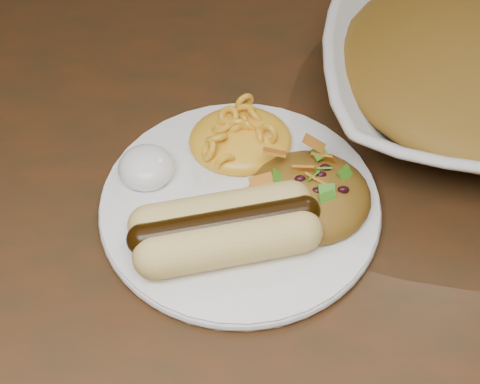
{
  "coord_description": "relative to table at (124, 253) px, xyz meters",
  "views": [
    {
      "loc": [
        0.08,
        -0.38,
        1.2
      ],
      "look_at": [
        0.1,
        -0.03,
        0.77
      ],
      "focal_mm": 55.0,
      "sensor_mm": 36.0,
      "label": 1
    }
  ],
  "objects": [
    {
      "name": "hotdog",
      "position": [
        0.09,
        -0.07,
        0.12
      ],
      "size": [
        0.12,
        0.08,
        0.03
      ],
      "rotation": [
        0.0,
        0.0,
        0.16
      ],
      "color": "#F7DE64",
      "rests_on": "plate"
    },
    {
      "name": "taco_salad",
      "position": [
        0.16,
        -0.03,
        0.12
      ],
      "size": [
        0.09,
        0.09,
        0.04
      ],
      "rotation": [
        0.0,
        0.0,
        0.4
      ],
      "color": "#A53010",
      "rests_on": "plate"
    },
    {
      "name": "mac_and_cheese",
      "position": [
        0.11,
        0.03,
        0.12
      ],
      "size": [
        0.1,
        0.09,
        0.03
      ],
      "primitive_type": "ellipsoid",
      "rotation": [
        0.0,
        0.0,
        -0.23
      ],
      "color": "yellow",
      "rests_on": "plate"
    },
    {
      "name": "plate",
      "position": [
        0.1,
        -0.03,
        0.1
      ],
      "size": [
        0.24,
        0.24,
        0.01
      ],
      "primitive_type": "cylinder",
      "rotation": [
        0.0,
        0.0,
        0.12
      ],
      "color": "white",
      "rests_on": "table"
    },
    {
      "name": "table",
      "position": [
        0.0,
        0.0,
        0.0
      ],
      "size": [
        1.6,
        0.9,
        0.75
      ],
      "color": "#41200F",
      "rests_on": "floor"
    },
    {
      "name": "serving_bowl",
      "position": [
        0.31,
        0.07,
        0.13
      ],
      "size": [
        0.31,
        0.31,
        0.07
      ],
      "primitive_type": "imported",
      "rotation": [
        0.0,
        0.0,
        -0.17
      ],
      "color": "silver",
      "rests_on": "table"
    },
    {
      "name": "sour_cream",
      "position": [
        0.03,
        0.0,
        0.12
      ],
      "size": [
        0.06,
        0.06,
        0.03
      ],
      "primitive_type": "ellipsoid",
      "rotation": [
        0.0,
        0.0,
        0.35
      ],
      "color": "white",
      "rests_on": "plate"
    }
  ]
}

